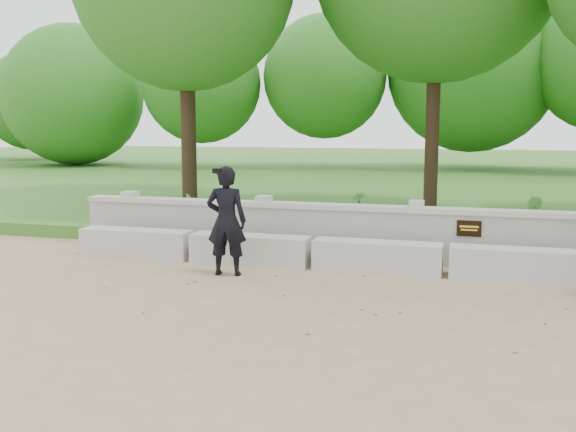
# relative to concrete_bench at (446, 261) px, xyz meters

# --- Properties ---
(ground) EXTENTS (80.00, 80.00, 0.00)m
(ground) POSITION_rel_concrete_bench_xyz_m (-0.00, -1.90, -0.22)
(ground) COLOR tan
(ground) RESTS_ON ground
(lawn) EXTENTS (40.00, 22.00, 0.25)m
(lawn) POSITION_rel_concrete_bench_xyz_m (-0.00, 12.10, -0.10)
(lawn) COLOR #33681E
(lawn) RESTS_ON ground
(concrete_bench) EXTENTS (11.90, 0.45, 0.45)m
(concrete_bench) POSITION_rel_concrete_bench_xyz_m (0.00, 0.00, 0.00)
(concrete_bench) COLOR beige
(concrete_bench) RESTS_ON ground
(parapet_wall) EXTENTS (12.50, 0.35, 0.90)m
(parapet_wall) POSITION_rel_concrete_bench_xyz_m (0.00, 0.70, 0.24)
(parapet_wall) COLOR #B4B2AA
(parapet_wall) RESTS_ON ground
(man_main) EXTENTS (0.63, 0.57, 1.59)m
(man_main) POSITION_rel_concrete_bench_xyz_m (-3.06, -0.83, 0.57)
(man_main) COLOR black
(man_main) RESTS_ON ground
(shrub_a) EXTENTS (0.36, 0.40, 0.64)m
(shrub_a) POSITION_rel_concrete_bench_xyz_m (-4.74, 1.56, 0.34)
(shrub_a) COLOR #3B7828
(shrub_a) RESTS_ON lawn
(shrub_b) EXTENTS (0.42, 0.41, 0.59)m
(shrub_b) POSITION_rel_concrete_bench_xyz_m (1.46, 3.29, 0.32)
(shrub_b) COLOR #3B7828
(shrub_b) RESTS_ON lawn
(shrub_d) EXTENTS (0.43, 0.42, 0.57)m
(shrub_d) POSITION_rel_concrete_bench_xyz_m (-1.89, 3.42, 0.31)
(shrub_d) COLOR #3B7828
(shrub_d) RESTS_ON lawn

